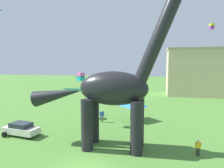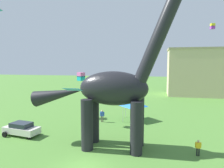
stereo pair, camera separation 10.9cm
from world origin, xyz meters
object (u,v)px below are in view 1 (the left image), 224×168
(person_strolling_adult, at_px, (198,146))
(kite_mid_right, at_px, (81,77))
(person_far_spectator, at_px, (102,115))
(parked_sedan_left, at_px, (21,129))
(festival_canopy_tent, at_px, (133,103))
(kite_mid_left, at_px, (73,90))
(dinosaur_sculpture, at_px, (113,88))
(kite_mid_center, at_px, (212,26))

(person_strolling_adult, bearing_deg, kite_mid_right, -171.18)
(person_far_spectator, height_order, person_strolling_adult, person_far_spectator)
(parked_sedan_left, height_order, festival_canopy_tent, festival_canopy_tent)
(kite_mid_left, bearing_deg, dinosaur_sculpture, 67.91)
(festival_canopy_tent, bearing_deg, kite_mid_right, -149.96)
(parked_sedan_left, distance_m, kite_mid_right, 9.61)
(kite_mid_right, bearing_deg, person_strolling_adult, -26.24)
(festival_canopy_tent, relative_size, kite_mid_right, 2.83)
(person_strolling_adult, relative_size, kite_mid_center, 1.53)
(person_strolling_adult, distance_m, kite_mid_right, 16.32)
(parked_sedan_left, xyz_separation_m, person_far_spectator, (7.75, 7.36, 0.26))
(person_far_spectator, relative_size, person_strolling_adult, 1.20)
(person_strolling_adult, xyz_separation_m, kite_mid_center, (5.68, 20.68, 14.01))
(kite_mid_right, relative_size, kite_mid_center, 1.16)
(parked_sedan_left, distance_m, festival_canopy_tent, 15.30)
(dinosaur_sculpture, relative_size, parked_sedan_left, 3.73)
(person_strolling_adult, xyz_separation_m, kite_mid_left, (-10.02, -4.76, 5.51))
(dinosaur_sculpture, xyz_separation_m, kite_mid_center, (13.67, 20.45, 8.94))
(parked_sedan_left, bearing_deg, dinosaur_sculpture, 3.23)
(person_far_spectator, distance_m, kite_mid_right, 6.34)
(kite_mid_left, bearing_deg, person_far_spectator, 95.46)
(festival_canopy_tent, xyz_separation_m, kite_mid_right, (-6.66, -3.85, 4.08))
(festival_canopy_tent, bearing_deg, person_far_spectator, -155.33)
(festival_canopy_tent, height_order, kite_mid_left, kite_mid_left)
(dinosaur_sculpture, distance_m, kite_mid_left, 5.41)
(dinosaur_sculpture, relative_size, kite_mid_center, 17.15)
(person_strolling_adult, bearing_deg, parked_sedan_left, -148.80)
(parked_sedan_left, height_order, kite_mid_left, kite_mid_left)
(festival_canopy_tent, bearing_deg, kite_mid_left, -100.96)
(person_strolling_adult, height_order, kite_mid_center, kite_mid_center)
(dinosaur_sculpture, height_order, kite_mid_center, dinosaur_sculpture)
(festival_canopy_tent, bearing_deg, dinosaur_sculpture, -95.22)
(person_far_spectator, xyz_separation_m, person_strolling_adult, (11.30, -8.65, -0.18))
(dinosaur_sculpture, relative_size, person_strolling_adult, 11.22)
(person_far_spectator, relative_size, festival_canopy_tent, 0.56)
(parked_sedan_left, relative_size, person_strolling_adult, 3.01)
(dinosaur_sculpture, xyz_separation_m, parked_sedan_left, (-11.06, 1.05, -5.15))
(parked_sedan_left, distance_m, kite_mid_center, 34.44)
(dinosaur_sculpture, relative_size, person_far_spectator, 9.35)
(person_strolling_adult, bearing_deg, festival_canopy_tent, 158.65)
(person_far_spectator, relative_size, kite_mid_left, 1.33)
(parked_sedan_left, distance_m, person_far_spectator, 10.69)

